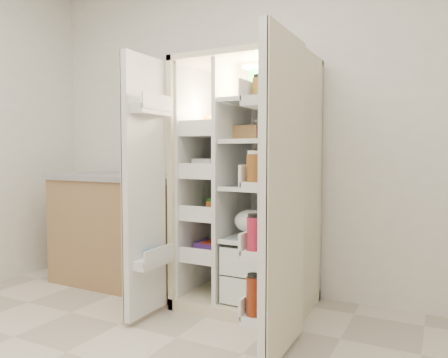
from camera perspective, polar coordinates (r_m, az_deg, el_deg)
The scene contains 5 objects.
wall_back at distance 3.51m, azimuth 3.63°, elevation 7.23°, with size 4.00×0.02×2.70m, color white.
refrigerator at distance 3.14m, azimuth 3.77°, elevation -3.40°, with size 0.92×0.70×1.80m.
freezer_door at distance 2.87m, azimuth -10.59°, elevation -1.14°, with size 0.15×0.40×1.72m.
fridge_door at distance 2.31m, azimuth 7.46°, elevation -2.74°, with size 0.17×0.58×1.72m.
kitchen_counter at distance 3.77m, azimuth -12.75°, elevation -6.53°, with size 1.29×0.69×0.94m.
Camera 1 is at (1.41, -1.21, 1.12)m, focal length 34.00 mm.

